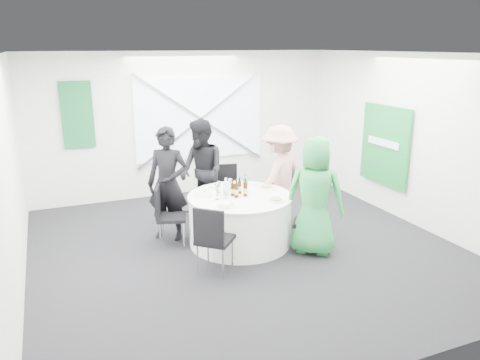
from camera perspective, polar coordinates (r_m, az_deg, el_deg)
name	(u,v)px	position (r m, az deg, el deg)	size (l,w,h in m)	color
floor	(245,248)	(7.03, 0.64, -8.28)	(6.00, 6.00, 0.00)	black
ceiling	(246,53)	(6.40, 0.72, 15.20)	(6.00, 6.00, 0.00)	silver
wall_back	(185,124)	(9.35, -6.71, 6.78)	(6.00, 6.00, 0.00)	silver
wall_front	(388,232)	(4.12, 17.60, -6.09)	(6.00, 6.00, 0.00)	silver
wall_left	(10,179)	(6.07, -26.27, 0.09)	(6.00, 6.00, 0.00)	silver
wall_right	(413,140)	(8.21, 20.32, 4.58)	(6.00, 6.00, 0.00)	silver
window_panel	(200,119)	(9.38, -4.88, 7.48)	(2.60, 0.03, 1.60)	white
window_brace_a	(201,119)	(9.34, -4.81, 7.45)	(0.05, 0.05, 3.16)	silver
window_brace_b	(201,119)	(9.34, -4.81, 7.45)	(0.05, 0.05, 3.16)	silver
green_banner	(77,115)	(8.92, -19.21, 7.49)	(0.55, 0.04, 1.20)	#125C2B
green_sign	(385,145)	(8.65, 17.23, 4.05)	(0.05, 1.20, 1.40)	#167E2F
banquet_table	(240,220)	(7.05, 0.00, -4.84)	(1.56, 1.56, 0.76)	white
chair_back	(227,187)	(8.10, -1.61, -0.85)	(0.49, 0.50, 0.92)	black
chair_back_left	(166,212)	(7.00, -9.02, -3.83)	(0.53, 0.53, 0.92)	black
chair_back_right	(278,194)	(7.85, 4.61, -1.68)	(0.55, 0.54, 0.87)	black
chair_front_right	(312,218)	(6.86, 8.82, -4.65)	(0.54, 0.54, 0.84)	black
chair_front_left	(212,235)	(6.04, -3.39, -6.76)	(0.61, 0.61, 0.95)	black
person_man_back_left	(168,184)	(7.18, -8.79, -0.47)	(0.64, 0.42, 1.75)	black
person_man_back	(202,172)	(7.82, -4.70, 1.02)	(0.85, 0.47, 1.75)	black
person_woman_pink	(279,176)	(7.71, 4.78, 0.53)	(1.08, 0.50, 1.67)	#D48C89
person_woman_green	(315,196)	(6.68, 9.11, -1.93)	(0.84, 0.54, 1.71)	green
plate_back	(228,185)	(7.39, -1.46, -0.66)	(0.24, 0.24, 0.01)	white
plate_back_left	(203,195)	(6.93, -4.59, -1.87)	(0.29, 0.29, 0.01)	white
plate_back_right	(267,187)	(7.30, 3.28, -0.84)	(0.27, 0.27, 0.04)	white
plate_front_right	(276,200)	(6.70, 4.37, -2.42)	(0.25, 0.25, 0.04)	white
plate_front_left	(226,206)	(6.48, -1.70, -3.13)	(0.27, 0.27, 0.01)	white
napkin	(226,204)	(6.42, -1.76, -2.98)	(0.19, 0.13, 0.05)	white
beer_bottle_a	(233,190)	(6.90, -0.92, -1.19)	(0.06, 0.06, 0.24)	#351C09
beer_bottle_b	(240,187)	(6.99, -0.06, -0.89)	(0.06, 0.06, 0.25)	#351C09
beer_bottle_c	(245,189)	(6.87, 0.66, -1.14)	(0.06, 0.06, 0.27)	#351C09
beer_bottle_d	(236,191)	(6.81, -0.45, -1.30)	(0.06, 0.06, 0.27)	#351C09
green_water_bottle	(245,185)	(7.06, 0.66, -0.59)	(0.08, 0.08, 0.29)	green
clear_water_bottle	(226,190)	(6.76, -1.74, -1.28)	(0.08, 0.08, 0.31)	white
wine_glass_a	(217,191)	(6.72, -2.79, -1.38)	(0.07, 0.07, 0.17)	white
wine_glass_b	(217,187)	(6.91, -2.80, -0.87)	(0.07, 0.07, 0.17)	white
wine_glass_c	(230,182)	(7.17, -1.21, -0.22)	(0.07, 0.07, 0.17)	white
wine_glass_d	(219,185)	(7.03, -2.58, -0.57)	(0.07, 0.07, 0.17)	white
wine_glass_e	(226,194)	(6.60, -1.76, -1.68)	(0.07, 0.07, 0.17)	white
fork_a	(233,184)	(7.46, -0.82, -0.54)	(0.01, 0.15, 0.01)	silver
knife_a	(214,187)	(7.32, -3.23, -0.91)	(0.01, 0.15, 0.01)	silver
fork_b	(205,191)	(7.14, -4.30, -1.36)	(0.01, 0.15, 0.01)	silver
knife_b	(201,197)	(6.88, -4.77, -2.05)	(0.01, 0.15, 0.01)	silver
fork_c	(272,190)	(7.21, 3.97, -1.18)	(0.01, 0.15, 0.01)	silver
knife_c	(255,185)	(7.42, 1.83, -0.63)	(0.01, 0.15, 0.01)	silver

